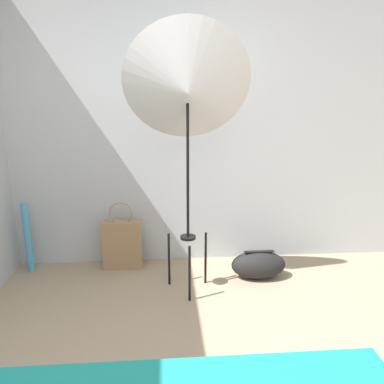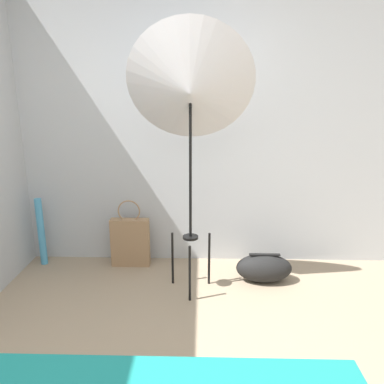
{
  "view_description": "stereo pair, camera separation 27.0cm",
  "coord_description": "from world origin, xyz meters",
  "px_view_note": "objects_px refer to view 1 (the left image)",
  "views": [
    {
      "loc": [
        0.1,
        -1.19,
        1.6
      ],
      "look_at": [
        0.3,
        1.41,
        0.89
      ],
      "focal_mm": 35.0,
      "sensor_mm": 36.0,
      "label": 1
    },
    {
      "loc": [
        0.37,
        -1.19,
        1.6
      ],
      "look_at": [
        0.3,
        1.41,
        0.89
      ],
      "focal_mm": 35.0,
      "sensor_mm": 36.0,
      "label": 2
    }
  ],
  "objects_px": {
    "photo_umbrella": "(188,89)",
    "paper_roll": "(28,238)",
    "tote_bag": "(122,244)",
    "duffel_bag": "(258,265)"
  },
  "relations": [
    {
      "from": "tote_bag",
      "to": "duffel_bag",
      "type": "height_order",
      "value": "tote_bag"
    },
    {
      "from": "photo_umbrella",
      "to": "tote_bag",
      "type": "relative_size",
      "value": 3.27
    },
    {
      "from": "photo_umbrella",
      "to": "duffel_bag",
      "type": "relative_size",
      "value": 4.38
    },
    {
      "from": "tote_bag",
      "to": "duffel_bag",
      "type": "bearing_deg",
      "value": -13.03
    },
    {
      "from": "photo_umbrella",
      "to": "paper_roll",
      "type": "distance_m",
      "value": 1.96
    },
    {
      "from": "photo_umbrella",
      "to": "paper_roll",
      "type": "xyz_separation_m",
      "value": [
        -1.41,
        0.43,
        -1.29
      ]
    },
    {
      "from": "photo_umbrella",
      "to": "duffel_bag",
      "type": "bearing_deg",
      "value": 13.07
    },
    {
      "from": "duffel_bag",
      "to": "paper_roll",
      "type": "height_order",
      "value": "paper_roll"
    },
    {
      "from": "photo_umbrella",
      "to": "duffel_bag",
      "type": "distance_m",
      "value": 1.62
    },
    {
      "from": "photo_umbrella",
      "to": "tote_bag",
      "type": "xyz_separation_m",
      "value": [
        -0.57,
        0.42,
        -1.37
      ]
    }
  ]
}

